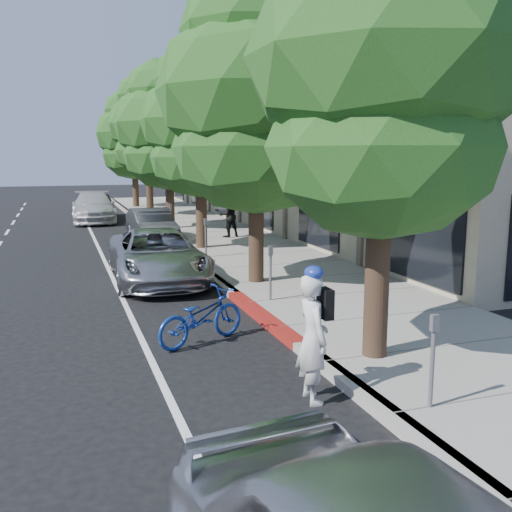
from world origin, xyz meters
name	(u,v)px	position (x,y,z in m)	size (l,w,h in m)	color
ground	(280,334)	(0.00, 0.00, 0.00)	(120.00, 120.00, 0.00)	black
sidewalk	(256,256)	(2.30, 8.00, 0.07)	(4.60, 56.00, 0.15)	gray
curb	(190,260)	(0.00, 8.00, 0.07)	(0.30, 56.00, 0.15)	#9E998E
curb_red_segment	(263,317)	(0.00, 1.00, 0.07)	(0.32, 4.00, 0.15)	maroon
storefront_building	(324,154)	(9.60, 18.00, 3.50)	(10.00, 36.00, 7.00)	#BFB293
street_tree_0	(385,66)	(0.90, -2.00, 4.77)	(4.36, 4.36, 7.62)	black
street_tree_1	(256,96)	(0.90, 4.00, 4.90)	(5.08, 5.08, 8.00)	black
street_tree_2	(200,124)	(0.90, 10.00, 4.53)	(4.22, 4.22, 7.26)	black
street_tree_3	(168,126)	(0.90, 16.00, 4.73)	(4.87, 4.87, 7.71)	black
street_tree_4	(148,126)	(0.90, 22.00, 4.99)	(4.33, 4.33, 7.90)	black
street_tree_5	(134,135)	(0.90, 28.00, 4.74)	(4.85, 4.85, 7.73)	black
cyclist	(313,338)	(-0.70, -3.00, 0.91)	(0.67, 0.44, 1.83)	silver
bicycle	(201,317)	(-1.57, -0.03, 0.50)	(0.66, 1.91, 1.00)	#16389B
silver_suv	(157,256)	(-1.45, 5.50, 0.71)	(2.37, 5.14, 1.43)	#AFAEB3
dark_sedan	(152,226)	(-0.50, 12.57, 0.68)	(1.44, 4.12, 1.36)	black
white_pickup	(94,207)	(-2.20, 21.00, 0.76)	(2.14, 5.26, 1.53)	#BBBBBB
dark_suv_far	(98,206)	(-1.88, 22.36, 0.72)	(1.70, 4.23, 1.44)	black
pedestrian	(228,215)	(2.57, 12.26, 1.03)	(0.86, 0.67, 1.76)	black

